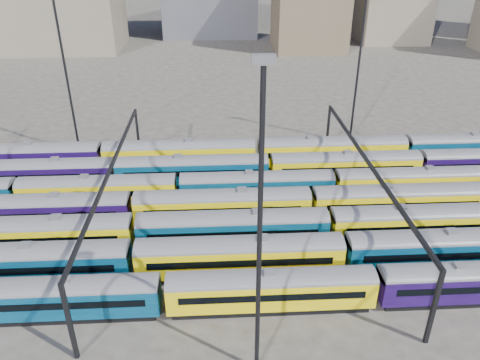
{
  "coord_description": "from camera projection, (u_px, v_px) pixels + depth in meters",
  "views": [
    {
      "loc": [
        -7.83,
        -48.58,
        31.65
      ],
      "look_at": [
        -4.82,
        5.53,
        3.0
      ],
      "focal_mm": 35.0,
      "sensor_mm": 36.0,
      "label": 1
    }
  ],
  "objects": [
    {
      "name": "rake_6",
      "position": [
        332.0,
        149.0,
        70.39
      ],
      "size": [
        159.02,
        3.32,
        5.61
      ],
      "color": "black",
      "rests_on": "ground"
    },
    {
      "name": "rake_3",
      "position": [
        399.0,
        198.0,
        57.46
      ],
      "size": [
        107.93,
        3.16,
        5.33
      ],
      "color": "black",
      "rests_on": "ground"
    },
    {
      "name": "mast_1",
      "position": [
        65.0,
        68.0,
        69.47
      ],
      "size": [
        1.4,
        0.5,
        25.6
      ],
      "color": "black",
      "rests_on": "ground"
    },
    {
      "name": "ground",
      "position": [
        281.0,
        221.0,
        58.06
      ],
      "size": [
        500.0,
        500.0,
        0.0
      ],
      "primitive_type": "plane",
      "color": "#3C3632",
      "rests_on": "ground"
    },
    {
      "name": "gantry_2",
      "position": [
        367.0,
        170.0,
        55.38
      ],
      "size": [
        0.35,
        40.35,
        8.03
      ],
      "color": "black",
      "rests_on": "ground"
    },
    {
      "name": "rake_1",
      "position": [
        345.0,
        249.0,
        48.18
      ],
      "size": [
        129.46,
        3.16,
        5.32
      ],
      "color": "black",
      "rests_on": "ground"
    },
    {
      "name": "gantry_1",
      "position": [
        111.0,
        177.0,
        53.9
      ],
      "size": [
        0.35,
        40.35,
        8.03
      ],
      "color": "black",
      "rests_on": "ground"
    },
    {
      "name": "rake_0",
      "position": [
        480.0,
        279.0,
        44.45
      ],
      "size": [
        139.4,
        2.91,
        4.9
      ],
      "color": "black",
      "rests_on": "ground"
    },
    {
      "name": "rake_5",
      "position": [
        269.0,
        166.0,
        65.56
      ],
      "size": [
        128.89,
        3.14,
        5.3
      ],
      "color": "black",
      "rests_on": "ground"
    },
    {
      "name": "rake_4",
      "position": [
        178.0,
        186.0,
        60.6
      ],
      "size": [
        122.82,
        3.0,
        5.04
      ],
      "color": "black",
      "rests_on": "ground"
    },
    {
      "name": "rake_2",
      "position": [
        329.0,
        223.0,
        52.56
      ],
      "size": [
        129.96,
        3.17,
        5.34
      ],
      "color": "black",
      "rests_on": "ground"
    },
    {
      "name": "mast_2",
      "position": [
        260.0,
        226.0,
        31.87
      ],
      "size": [
        1.4,
        0.5,
        25.6
      ],
      "color": "black",
      "rests_on": "ground"
    },
    {
      "name": "mast_3",
      "position": [
        359.0,
        60.0,
        73.45
      ],
      "size": [
        1.4,
        0.5,
        25.6
      ],
      "color": "black",
      "rests_on": "ground"
    }
  ]
}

